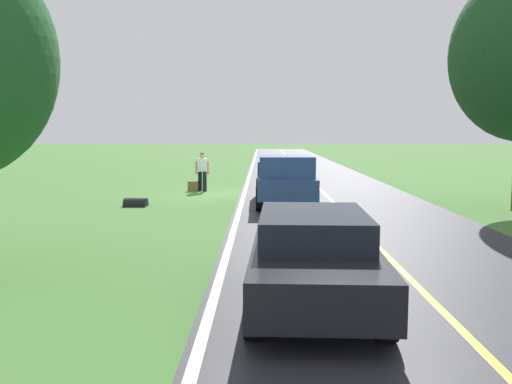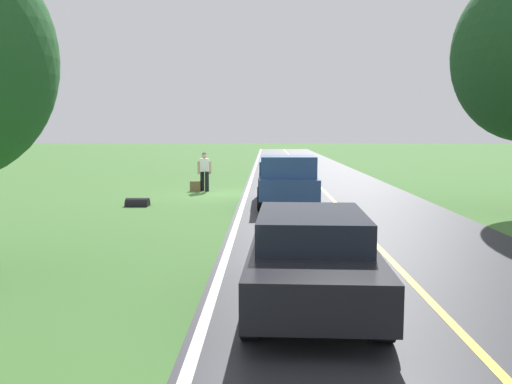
# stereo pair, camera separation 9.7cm
# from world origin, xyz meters

# --- Properties ---
(ground_plane) EXTENTS (200.00, 200.00, 0.00)m
(ground_plane) POSITION_xyz_m (0.00, 0.00, 0.00)
(ground_plane) COLOR #427033
(road_surface) EXTENTS (7.26, 120.00, 0.00)m
(road_surface) POSITION_xyz_m (-4.25, 0.00, 0.00)
(road_surface) COLOR #28282D
(road_surface) RESTS_ON ground
(lane_edge_line) EXTENTS (0.16, 117.60, 0.00)m
(lane_edge_line) POSITION_xyz_m (-0.80, 0.00, 0.01)
(lane_edge_line) COLOR silver
(lane_edge_line) RESTS_ON ground
(lane_centre_line) EXTENTS (0.14, 117.60, 0.00)m
(lane_centre_line) POSITION_xyz_m (-4.25, 0.00, 0.01)
(lane_centre_line) COLOR gold
(lane_centre_line) RESTS_ON ground
(hitchhiker_walking) EXTENTS (0.62, 0.51, 1.75)m
(hitchhiker_walking) POSITION_xyz_m (1.11, -1.18, 0.98)
(hitchhiker_walking) COLOR black
(hitchhiker_walking) RESTS_ON ground
(suitcase_carried) EXTENTS (0.47, 0.22, 0.45)m
(suitcase_carried) POSITION_xyz_m (1.53, -1.08, 0.23)
(suitcase_carried) COLOR brown
(suitcase_carried) RESTS_ON ground
(pickup_truck_passing) EXTENTS (2.13, 5.41, 1.82)m
(pickup_truck_passing) POSITION_xyz_m (-2.40, 3.33, 0.97)
(pickup_truck_passing) COLOR #2D4C84
(pickup_truck_passing) RESTS_ON ground
(sedan_ahead_same_lane) EXTENTS (2.06, 4.47, 1.41)m
(sedan_ahead_same_lane) POSITION_xyz_m (-2.37, 14.71, 0.75)
(sedan_ahead_same_lane) COLOR black
(sedan_ahead_same_lane) RESTS_ON ground
(drainage_culvert) EXTENTS (0.80, 0.60, 0.60)m
(drainage_culvert) POSITION_xyz_m (2.94, 3.82, 0.00)
(drainage_culvert) COLOR black
(drainage_culvert) RESTS_ON ground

